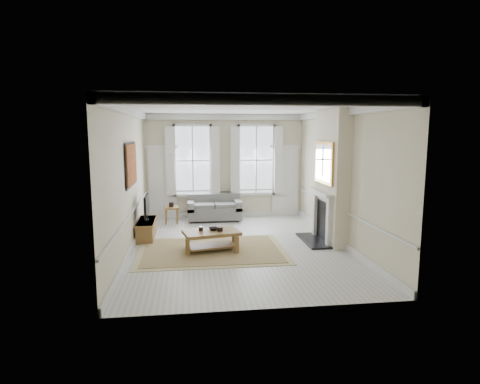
{
  "coord_description": "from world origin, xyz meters",
  "views": [
    {
      "loc": [
        -1.19,
        -9.59,
        2.82
      ],
      "look_at": [
        0.15,
        0.8,
        1.25
      ],
      "focal_mm": 30.0,
      "sensor_mm": 36.0,
      "label": 1
    }
  ],
  "objects": [
    {
      "name": "mirror",
      "position": [
        2.21,
        0.2,
        2.05
      ],
      "size": [
        0.06,
        1.26,
        1.06
      ],
      "primitive_type": "cube",
      "color": "#BA8533",
      "rests_on": "chimney_breast"
    },
    {
      "name": "fireplace",
      "position": [
        2.2,
        0.2,
        0.73
      ],
      "size": [
        0.21,
        1.45,
        1.33
      ],
      "color": "silver",
      "rests_on": "floor"
    },
    {
      "name": "ceiling",
      "position": [
        0.0,
        0.0,
        3.4
      ],
      "size": [
        7.2,
        7.2,
        0.0
      ],
      "primitive_type": "plane",
      "rotation": [
        3.14,
        0.0,
        0.0
      ],
      "color": "white",
      "rests_on": "back_wall"
    },
    {
      "name": "right_wall",
      "position": [
        2.6,
        0.0,
        1.7
      ],
      "size": [
        0.0,
        7.2,
        7.2
      ],
      "primitive_type": "plane",
      "rotation": [
        1.57,
        0.0,
        -1.57
      ],
      "color": "beige",
      "rests_on": "floor"
    },
    {
      "name": "tv_stand",
      "position": [
        -2.34,
        1.13,
        0.24
      ],
      "size": [
        0.43,
        1.34,
        0.48
      ],
      "primitive_type": "cube",
      "color": "brown",
      "rests_on": "floor"
    },
    {
      "name": "window_left",
      "position": [
        -1.05,
        3.55,
        1.9
      ],
      "size": [
        1.26,
        0.2,
        2.2
      ],
      "primitive_type": null,
      "color": "#B2BCC6",
      "rests_on": "back_wall"
    },
    {
      "name": "bowl",
      "position": [
        -0.63,
        -0.19,
        0.52
      ],
      "size": [
        0.29,
        0.29,
        0.06
      ],
      "primitive_type": "imported",
      "rotation": [
        0.0,
        0.0,
        0.22
      ],
      "color": "black",
      "rests_on": "coffee_table"
    },
    {
      "name": "ceramic_pot_b",
      "position": [
        -0.48,
        -0.34,
        0.53
      ],
      "size": [
        0.13,
        0.13,
        0.1
      ],
      "primitive_type": "cylinder",
      "color": "black",
      "rests_on": "coffee_table"
    },
    {
      "name": "sofa",
      "position": [
        -0.39,
        3.11,
        0.35
      ],
      "size": [
        1.71,
        0.83,
        0.83
      ],
      "color": "slate",
      "rests_on": "floor"
    },
    {
      "name": "window_right",
      "position": [
        1.05,
        3.55,
        1.9
      ],
      "size": [
        1.26,
        0.2,
        2.2
      ],
      "primitive_type": null,
      "color": "#B2BCC6",
      "rests_on": "back_wall"
    },
    {
      "name": "rug",
      "position": [
        -0.68,
        -0.29,
        0.01
      ],
      "size": [
        3.5,
        2.6,
        0.02
      ],
      "primitive_type": "cube",
      "color": "olive",
      "rests_on": "floor"
    },
    {
      "name": "chimney_breast",
      "position": [
        2.43,
        0.2,
        1.7
      ],
      "size": [
        0.35,
        1.7,
        3.38
      ],
      "primitive_type": "cube",
      "color": "beige",
      "rests_on": "floor"
    },
    {
      "name": "side_table",
      "position": [
        -1.74,
        2.82,
        0.41
      ],
      "size": [
        0.49,
        0.49,
        0.52
      ],
      "rotation": [
        0.0,
        0.0,
        0.19
      ],
      "color": "brown",
      "rests_on": "floor"
    },
    {
      "name": "coffee_table",
      "position": [
        -0.68,
        -0.29,
        0.41
      ],
      "size": [
        1.43,
        1.01,
        0.49
      ],
      "rotation": [
        0.0,
        0.0,
        0.21
      ],
      "color": "brown",
      "rests_on": "rug"
    },
    {
      "name": "door_left",
      "position": [
        -2.05,
        3.56,
        1.15
      ],
      "size": [
        0.9,
        0.08,
        2.3
      ],
      "primitive_type": "cube",
      "color": "silver",
      "rests_on": "floor"
    },
    {
      "name": "painting",
      "position": [
        -2.56,
        0.3,
        2.05
      ],
      "size": [
        0.05,
        1.66,
        1.06
      ],
      "primitive_type": "cube",
      "color": "#A35B1C",
      "rests_on": "left_wall"
    },
    {
      "name": "left_wall",
      "position": [
        -2.6,
        0.0,
        1.7
      ],
      "size": [
        0.0,
        7.2,
        7.2
      ],
      "primitive_type": "plane",
      "rotation": [
        1.57,
        0.0,
        1.57
      ],
      "color": "beige",
      "rests_on": "floor"
    },
    {
      "name": "floor",
      "position": [
        0.0,
        0.0,
        0.0
      ],
      "size": [
        7.2,
        7.2,
        0.0
      ],
      "primitive_type": "plane",
      "color": "#B7B5AD",
      "rests_on": "ground"
    },
    {
      "name": "tv",
      "position": [
        -2.32,
        1.13,
        0.87
      ],
      "size": [
        0.08,
        0.9,
        0.68
      ],
      "color": "black",
      "rests_on": "tv_stand"
    },
    {
      "name": "back_wall",
      "position": [
        0.0,
        3.6,
        1.7
      ],
      "size": [
        5.2,
        0.0,
        5.2
      ],
      "primitive_type": "plane",
      "rotation": [
        1.57,
        0.0,
        0.0
      ],
      "color": "beige",
      "rests_on": "floor"
    },
    {
      "name": "door_right",
      "position": [
        2.05,
        3.56,
        1.15
      ],
      "size": [
        0.9,
        0.08,
        2.3
      ],
      "primitive_type": "cube",
      "color": "silver",
      "rests_on": "floor"
    },
    {
      "name": "hearth",
      "position": [
        2.0,
        0.2,
        0.03
      ],
      "size": [
        0.55,
        1.5,
        0.05
      ],
      "primitive_type": "cube",
      "color": "black",
      "rests_on": "floor"
    },
    {
      "name": "ceramic_pot_a",
      "position": [
        -0.93,
        -0.24,
        0.54
      ],
      "size": [
        0.1,
        0.1,
        0.1
      ],
      "primitive_type": "cylinder",
      "color": "black",
      "rests_on": "coffee_table"
    }
  ]
}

